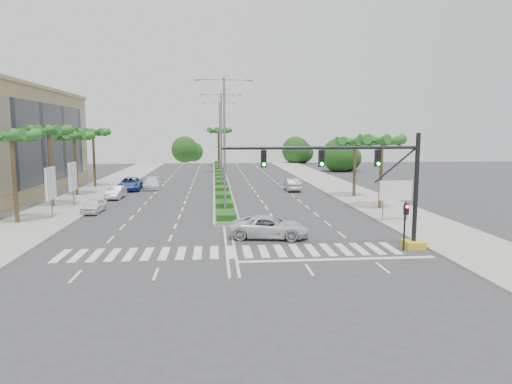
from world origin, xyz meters
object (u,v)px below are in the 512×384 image
at_px(car_parked_d, 152,183).
at_px(car_right, 292,184).
at_px(car_parked_a, 94,206).
at_px(car_parked_c, 130,184).
at_px(car_crossing, 270,227).
at_px(car_parked_b, 116,192).

xyz_separation_m(car_parked_d, car_right, (17.57, -3.33, 0.06)).
distance_m(car_parked_a, car_right, 24.75).
bearing_deg(car_parked_c, car_crossing, -66.50).
relative_size(car_parked_b, car_parked_d, 0.85).
bearing_deg(car_parked_c, car_parked_d, 17.53).
bearing_deg(car_parked_d, car_crossing, -70.88).
height_order(car_parked_c, car_crossing, car_parked_c).
relative_size(car_parked_d, car_crossing, 0.91).
height_order(car_parked_a, car_parked_c, car_parked_c).
distance_m(car_parked_c, car_right, 20.24).
bearing_deg(car_parked_b, car_parked_a, -87.61).
bearing_deg(car_crossing, car_parked_d, 33.35).
distance_m(car_parked_b, car_right, 20.96).
bearing_deg(car_right, car_parked_a, 34.37).
relative_size(car_parked_b, car_crossing, 0.77).
height_order(car_parked_c, car_parked_d, car_parked_c).
relative_size(car_parked_a, car_right, 0.81).
relative_size(car_parked_a, car_parked_b, 0.91).
xyz_separation_m(car_parked_b, car_crossing, (14.49, -20.07, 0.06)).
xyz_separation_m(car_parked_a, car_parked_b, (0.11, 8.96, 0.04)).
bearing_deg(car_parked_d, car_parked_a, -102.85).
bearing_deg(car_right, car_crossing, 76.96).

